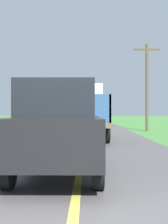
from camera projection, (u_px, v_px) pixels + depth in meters
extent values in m
cube|color=#565454|center=(73.00, 222.00, 3.45)|extent=(6.40, 120.00, 0.08)
cube|color=#E0D64C|center=(73.00, 219.00, 3.45)|extent=(0.14, 108.00, 0.01)
cube|color=#2D2D30|center=(82.00, 127.00, 13.51)|extent=(0.90, 5.51, 0.24)
cube|color=brown|center=(82.00, 123.00, 13.51)|extent=(2.30, 5.80, 0.20)
cube|color=silver|center=(83.00, 102.00, 15.46)|extent=(2.10, 1.90, 1.90)
cube|color=black|center=(83.00, 97.00, 16.42)|extent=(1.78, 0.02, 0.76)
cube|color=#2D517F|center=(57.00, 109.00, 12.55)|extent=(0.08, 3.85, 1.10)
cube|color=#2D517F|center=(107.00, 109.00, 12.53)|extent=(0.08, 3.85, 1.10)
cube|color=#2D517F|center=(81.00, 109.00, 10.65)|extent=(2.30, 0.08, 1.10)
cube|color=#2D517F|center=(82.00, 109.00, 14.42)|extent=(2.30, 0.08, 1.10)
cylinder|color=black|center=(63.00, 127.00, 15.32)|extent=(0.28, 1.00, 1.00)
cylinder|color=black|center=(102.00, 127.00, 15.30)|extent=(0.28, 1.00, 1.00)
cylinder|color=black|center=(57.00, 131.00, 11.93)|extent=(0.28, 1.00, 1.00)
cylinder|color=black|center=(106.00, 131.00, 11.91)|extent=(0.28, 1.00, 1.00)
ellipsoid|color=#8DB228|center=(90.00, 109.00, 11.94)|extent=(0.46, 0.45, 0.43)
ellipsoid|color=#90B532|center=(80.00, 102.00, 11.30)|extent=(0.53, 0.61, 0.50)
ellipsoid|color=#92BF27|center=(76.00, 111.00, 11.83)|extent=(0.52, 0.59, 0.40)
ellipsoid|color=#92C933|center=(64.00, 110.00, 13.72)|extent=(0.44, 0.50, 0.41)
ellipsoid|color=#8EC330|center=(95.00, 117.00, 11.18)|extent=(0.58, 0.67, 0.46)
ellipsoid|color=#89BD30|center=(83.00, 117.00, 12.36)|extent=(0.52, 0.65, 0.38)
ellipsoid|color=#8BC51F|center=(62.00, 117.00, 12.21)|extent=(0.49, 0.53, 0.41)
ellipsoid|color=#8BBD2D|center=(64.00, 116.00, 13.49)|extent=(0.58, 0.74, 0.45)
ellipsoid|color=#96BE2F|center=(75.00, 111.00, 12.74)|extent=(0.56, 0.60, 0.51)
ellipsoid|color=#8DC42F|center=(98.00, 103.00, 12.62)|extent=(0.52, 0.54, 0.43)
ellipsoid|color=#8BBE24|center=(99.00, 117.00, 11.43)|extent=(0.43, 0.53, 0.48)
ellipsoid|color=#88C52D|center=(81.00, 110.00, 11.31)|extent=(0.44, 0.51, 0.46)
ellipsoid|color=#9AC128|center=(99.00, 109.00, 11.71)|extent=(0.48, 0.48, 0.41)
ellipsoid|color=#8EB525|center=(71.00, 110.00, 12.85)|extent=(0.41, 0.37, 0.41)
cylinder|color=brown|center=(147.00, 88.00, 20.41)|extent=(0.20, 0.20, 6.36)
cube|color=brown|center=(147.00, 49.00, 20.41)|extent=(1.90, 0.12, 0.12)
cube|color=black|center=(60.00, 135.00, 6.05)|extent=(1.70, 4.10, 0.80)
cube|color=black|center=(59.00, 100.00, 5.85)|extent=(1.44, 2.05, 0.70)
cylinder|color=black|center=(35.00, 150.00, 7.33)|extent=(0.20, 0.64, 0.64)
cylinder|color=black|center=(94.00, 150.00, 7.31)|extent=(0.20, 0.64, 0.64)
cylinder|color=black|center=(7.00, 171.00, 4.79)|extent=(0.20, 0.64, 0.64)
cylinder|color=black|center=(98.00, 171.00, 4.77)|extent=(0.20, 0.64, 0.64)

